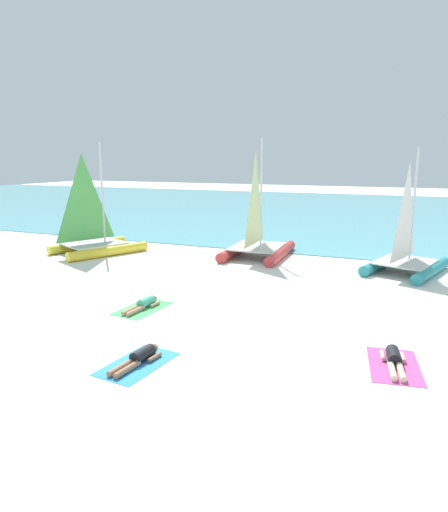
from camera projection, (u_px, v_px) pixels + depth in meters
name	position (u px, v px, depth m)	size (l,w,h in m)	color
ground_plane	(262.00, 263.00, 20.47)	(120.00, 120.00, 0.00)	white
ocean_water	(339.00, 211.00, 40.64)	(120.00, 40.00, 0.05)	#5BB2C1
sailboat_red	(257.00, 240.00, 21.56)	(2.88, 4.37, 5.57)	#CC3838
sailboat_yellow	(95.00, 237.00, 22.42)	(4.13, 4.86, 5.40)	yellow
sailboat_teal	(406.00, 255.00, 18.59)	(3.48, 4.42, 5.05)	teal
towel_left	(142.00, 309.00, 14.23)	(1.10, 1.90, 0.01)	#4CB266
sunbather_left	(144.00, 304.00, 14.27)	(0.57, 1.57, 0.30)	#3FB28C
towel_middle	(137.00, 364.00, 10.41)	(1.10, 1.90, 0.01)	#338CD8
sunbather_middle	(139.00, 358.00, 10.44)	(0.59, 1.57, 0.30)	black
towel_right	(394.00, 366.00, 10.32)	(1.10, 1.90, 0.01)	#D84C99
sunbather_right	(394.00, 359.00, 10.35)	(0.64, 1.57, 0.30)	black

